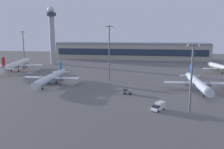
{
  "coord_description": "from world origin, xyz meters",
  "views": [
    {
      "loc": [
        19.02,
        -96.81,
        28.68
      ],
      "look_at": [
        -0.22,
        32.85,
        4.0
      ],
      "focal_mm": 38.0,
      "sensor_mm": 36.0,
      "label": 1
    }
  ],
  "objects": [
    {
      "name": "catering_truck",
      "position": [
        23.71,
        -13.42,
        1.58
      ],
      "size": [
        5.25,
        5.94,
        3.05
      ],
      "rotation": [
        0.0,
        0.0,
        2.51
      ],
      "color": "white",
      "rests_on": "ground"
    },
    {
      "name": "airplane_terminal_side",
      "position": [
        -71.63,
        55.48,
        4.58
      ],
      "size": [
        36.82,
        47.1,
        12.11
      ],
      "rotation": [
        0.0,
        0.0,
        0.16
      ],
      "color": "silver",
      "rests_on": "ground"
    },
    {
      "name": "apron_light_west",
      "position": [
        -80.77,
        84.29,
        15.72
      ],
      "size": [
        4.8,
        0.9,
        27.71
      ],
      "color": "slate",
      "rests_on": "ground"
    },
    {
      "name": "apron_light_central",
      "position": [
        -2.13,
        34.98,
        17.51
      ],
      "size": [
        4.8,
        0.9,
        31.21
      ],
      "color": "slate",
      "rests_on": "ground"
    },
    {
      "name": "control_tower",
      "position": [
        -60.6,
        95.64,
        27.54
      ],
      "size": [
        8.0,
        8.0,
        48.32
      ],
      "color": "#A8A8B2",
      "rests_on": "ground"
    },
    {
      "name": "cargo_loader",
      "position": [
        10.65,
        7.35,
        1.18
      ],
      "size": [
        4.19,
        2.1,
        2.25
      ],
      "rotation": [
        0.0,
        0.0,
        1.54
      ],
      "color": "gray",
      "rests_on": "ground"
    },
    {
      "name": "apron_light_east",
      "position": [
        34.47,
        -13.22,
        13.85
      ],
      "size": [
        4.8,
        0.9,
        24.08
      ],
      "color": "slate",
      "rests_on": "ground"
    },
    {
      "name": "ground_plane",
      "position": [
        0.0,
        0.0,
        0.0
      ],
      "size": [
        416.0,
        416.0,
        0.0
      ],
      "primitive_type": "plane",
      "color": "#605E5B"
    },
    {
      "name": "terminal_building",
      "position": [
        3.24,
        140.53,
        8.09
      ],
      "size": [
        149.41,
        22.4,
        16.4
      ],
      "color": "#B2AD99",
      "rests_on": "ground"
    },
    {
      "name": "airplane_taxiway_distant",
      "position": [
        -31.2,
        20.41,
        3.76
      ],
      "size": [
        30.05,
        38.67,
        9.94
      ],
      "rotation": [
        0.0,
        0.0,
        3.15
      ],
      "color": "silver",
      "rests_on": "ground"
    },
    {
      "name": "airplane_mid_apron",
      "position": [
        70.46,
        69.98,
        3.56
      ],
      "size": [
        28.39,
        36.19,
        9.41
      ],
      "rotation": [
        0.0,
        0.0,
        0.25
      ],
      "color": "silver",
      "rests_on": "ground"
    },
    {
      "name": "airplane_far_stand",
      "position": [
        43.21,
        18.38,
        3.85
      ],
      "size": [
        30.93,
        39.75,
        10.2
      ],
      "rotation": [
        0.0,
        0.0,
        3.19
      ],
      "color": "silver",
      "rests_on": "ground"
    }
  ]
}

